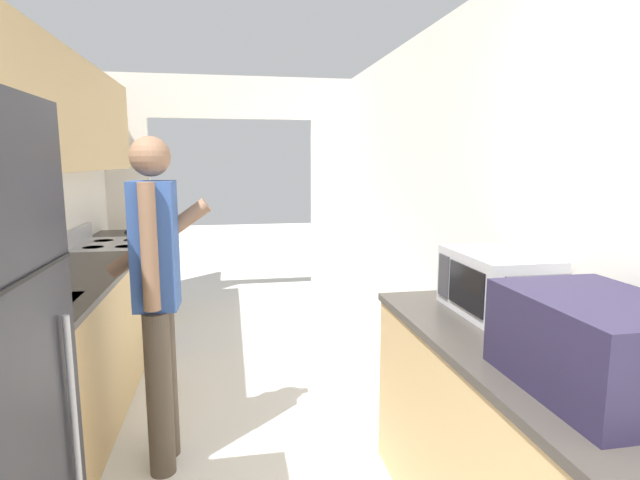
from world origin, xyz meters
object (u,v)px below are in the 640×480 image
(range_oven, at_px, (117,294))
(suitcase, at_px, (597,344))
(knife, at_px, (128,231))
(person, at_px, (157,294))
(microwave, at_px, (496,283))

(range_oven, height_order, suitcase, suitcase)
(suitcase, xyz_separation_m, knife, (-2.07, 3.86, -0.14))
(range_oven, xyz_separation_m, person, (0.60, -1.86, 0.47))
(person, bearing_deg, suitcase, -130.23)
(range_oven, xyz_separation_m, suitcase, (2.05, -3.16, 0.59))
(range_oven, bearing_deg, suitcase, -57.06)
(range_oven, relative_size, microwave, 1.99)
(knife, bearing_deg, range_oven, -93.39)
(range_oven, xyz_separation_m, microwave, (2.15, -2.39, 0.59))
(person, bearing_deg, range_oven, 19.80)
(knife, bearing_deg, person, -81.21)
(range_oven, relative_size, person, 0.61)
(person, distance_m, knife, 2.63)
(suitcase, height_order, microwave, suitcase)
(range_oven, distance_m, person, 2.01)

